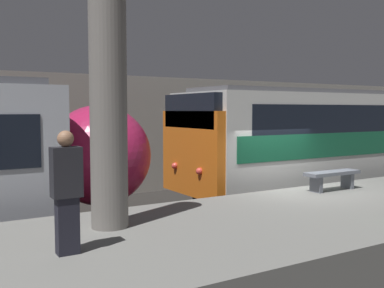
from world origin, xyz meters
TOP-DOWN VIEW (x-y plane):
  - ground_plane at (0.00, 0.00)m, footprint 120.00×120.00m
  - platform at (0.00, -2.04)m, footprint 40.00×4.08m
  - station_rear_barrier at (0.00, 6.87)m, footprint 50.00×0.15m
  - support_pillar_near at (-5.27, -1.24)m, footprint 0.59×0.59m
  - train_boxy at (6.13, 2.27)m, footprint 15.88×2.92m
  - person_waiting at (-6.23, -2.25)m, footprint 0.38×0.24m
  - platform_bench at (0.41, -0.77)m, footprint 1.50×0.40m

SIDE VIEW (x-z plane):
  - ground_plane at x=0.00m, z-range 0.00..0.00m
  - platform at x=0.00m, z-range 0.00..1.12m
  - platform_bench at x=0.41m, z-range 1.23..1.68m
  - train_boxy at x=6.13m, z-range 0.05..3.69m
  - person_waiting at x=-6.23m, z-range 1.16..2.78m
  - station_rear_barrier at x=0.00m, z-range 0.00..4.22m
  - support_pillar_near at x=-5.27m, z-range 1.12..4.96m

